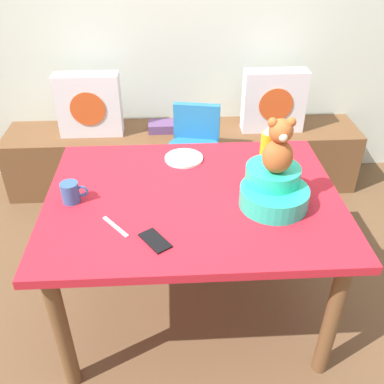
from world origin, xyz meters
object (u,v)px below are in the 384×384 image
pillow_floral_right (274,101)px  teddy_bear (279,147)px  book_stack (162,127)px  coffee_mug (71,192)px  dining_table (193,212)px  pillow_floral_left (89,105)px  cell_phone (155,241)px  dinner_plate_near (184,158)px  infant_seat_teal (273,189)px  ketchup_bottle (267,144)px  highchair (194,151)px

pillow_floral_right → teddy_bear: size_ratio=1.76×
book_stack → coffee_mug: coffee_mug is taller
pillow_floral_right → dining_table: (-0.65, -1.24, -0.03)m
pillow_floral_left → cell_phone: size_ratio=3.06×
book_stack → dinner_plate_near: size_ratio=1.00×
pillow_floral_right → book_stack: size_ratio=2.20×
infant_seat_teal → ketchup_bottle: bearing=82.7°
dining_table → pillow_floral_right: bearing=62.4°
dining_table → highchair: bearing=86.3°
highchair → coffee_mug: (-0.60, -0.84, 0.27)m
pillow_floral_left → infant_seat_teal: same height
dining_table → infant_seat_teal: 0.39m
pillow_floral_right → infant_seat_teal: same height
highchair → coffee_mug: bearing=-125.5°
cell_phone → book_stack: bearing=55.4°
teddy_bear → ketchup_bottle: (0.05, 0.39, -0.19)m
teddy_bear → dinner_plate_near: (-0.38, 0.41, -0.27)m
pillow_floral_right → dining_table: pillow_floral_right is taller
teddy_bear → cell_phone: bearing=-155.4°
highchair → infant_seat_teal: bearing=-71.8°
pillow_floral_left → cell_phone: bearing=-72.6°
teddy_bear → dinner_plate_near: bearing=132.5°
infant_seat_teal → pillow_floral_right: bearing=77.2°
pillow_floral_right → teddy_bear: teddy_bear is taller
pillow_floral_left → highchair: bearing=-30.4°
pillow_floral_left → dinner_plate_near: 1.10m
book_stack → ketchup_bottle: (0.55, -0.94, 0.34)m
pillow_floral_left → coffee_mug: bearing=-84.9°
ketchup_bottle → cell_phone: size_ratio=1.28×
dining_table → coffee_mug: coffee_mug is taller
infant_seat_teal → cell_phone: (-0.52, -0.24, -0.07)m
book_stack → teddy_bear: size_ratio=0.80×
cell_phone → infant_seat_teal: bearing=-9.4°
dinner_plate_near → cell_phone: (-0.14, -0.65, -0.00)m
infant_seat_teal → cell_phone: bearing=-155.3°
ketchup_bottle → dinner_plate_near: 0.43m
dinner_plate_near → dining_table: bearing=-85.0°
book_stack → infant_seat_teal: 1.46m
infant_seat_teal → highchair: bearing=108.2°
pillow_floral_right → coffee_mug: 1.73m
coffee_mug → dinner_plate_near: (0.51, 0.35, -0.04)m
pillow_floral_right → dinner_plate_near: (-0.68, -0.90, 0.07)m
dining_table → ketchup_bottle: ketchup_bottle is taller
pillow_floral_right → cell_phone: pillow_floral_right is taller
pillow_floral_right → highchair: pillow_floral_right is taller
pillow_floral_right → dinner_plate_near: pillow_floral_right is taller
highchair → pillow_floral_right: bearing=35.1°
teddy_bear → book_stack: bearing=110.6°
highchair → infant_seat_teal: (0.29, -0.90, 0.29)m
dinner_plate_near → infant_seat_teal: bearing=-47.4°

